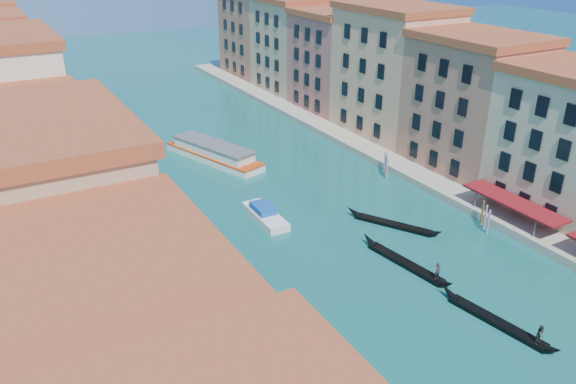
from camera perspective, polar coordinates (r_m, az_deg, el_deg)
left_bank_palazzos at (r=66.41m, az=-26.01°, el=3.87°), size 12.80×128.40×21.00m
right_bank_palazzos at (r=88.36m, az=13.08°, el=10.46°), size 12.80×128.40×21.00m
quay at (r=86.10m, az=8.49°, el=4.00°), size 4.00×140.00×1.00m
mooring_poles_right at (r=61.69m, az=27.00°, el=-6.54°), size 1.44×54.24×3.20m
vaporetto_far at (r=83.89m, az=-7.58°, el=4.00°), size 9.41×17.96×2.62m
gondola_fore at (r=58.33m, az=11.84°, el=-6.95°), size 2.70×12.33×2.46m
gondola_right at (r=52.36m, az=20.69°, el=-12.18°), size 2.90×11.87×2.37m
gondola_far at (r=65.61m, az=10.45°, el=-3.13°), size 6.83×10.72×1.69m
motorboat_mid at (r=65.89m, az=-2.38°, el=-2.29°), size 2.65×8.00×1.65m
motorboat_far at (r=91.45m, az=-9.23°, el=5.26°), size 3.17×7.53×1.51m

